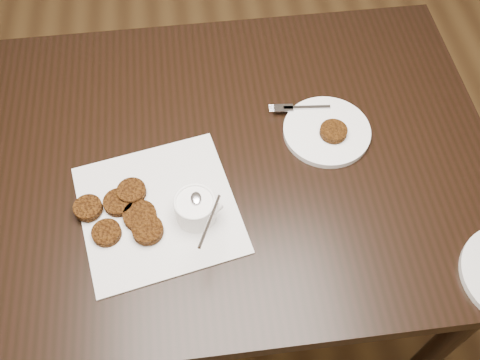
% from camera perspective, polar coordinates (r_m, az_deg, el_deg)
% --- Properties ---
extents(floor, '(4.00, 4.00, 0.00)m').
position_cam_1_polar(floor, '(1.83, -0.69, -15.81)').
color(floor, brown).
rests_on(floor, ground).
extents(table, '(1.40, 0.90, 0.75)m').
position_cam_1_polar(table, '(1.55, -4.20, -5.71)').
color(table, black).
rests_on(table, floor).
extents(napkin, '(0.38, 0.38, 0.00)m').
position_cam_1_polar(napkin, '(1.16, -8.61, -3.07)').
color(napkin, silver).
rests_on(napkin, table).
extents(sauce_ramekin, '(0.12, 0.12, 0.12)m').
position_cam_1_polar(sauce_ramekin, '(1.09, -4.86, -2.18)').
color(sauce_ramekin, white).
rests_on(sauce_ramekin, napkin).
extents(patty_cluster, '(0.28, 0.28, 0.02)m').
position_cam_1_polar(patty_cluster, '(1.15, -12.05, -3.54)').
color(patty_cluster, '#5D320C').
rests_on(patty_cluster, napkin).
extents(plate_with_patty, '(0.22, 0.22, 0.03)m').
position_cam_1_polar(plate_with_patty, '(1.27, 9.21, 5.33)').
color(plate_with_patty, white).
rests_on(plate_with_patty, table).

